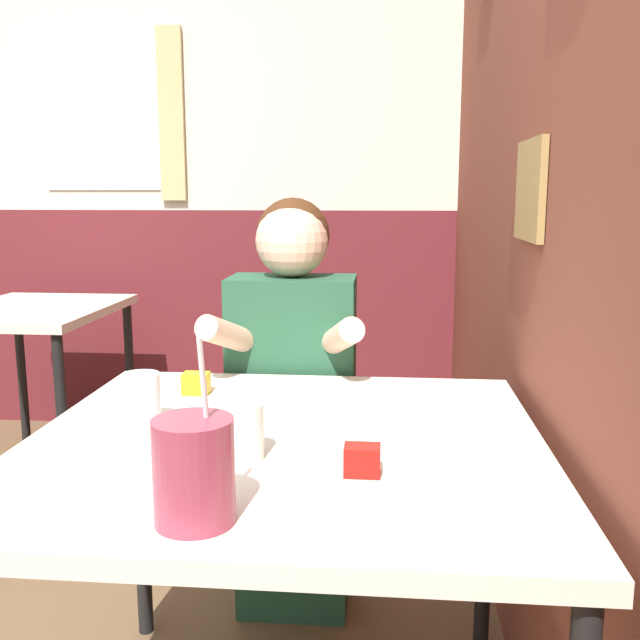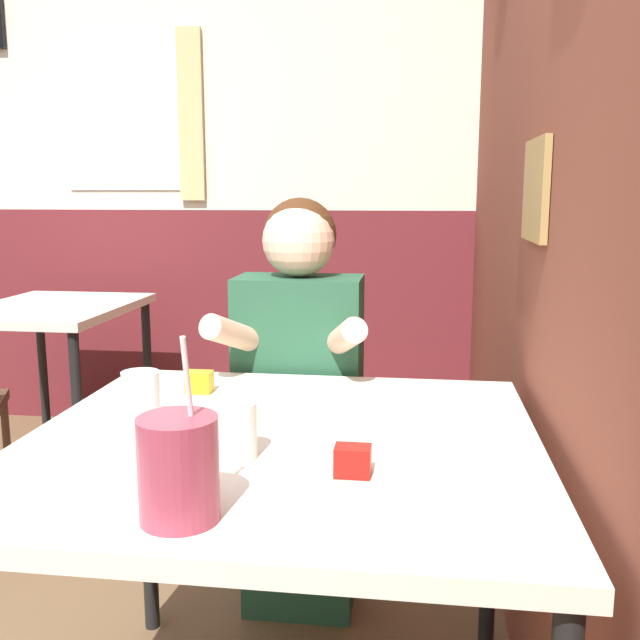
{
  "view_description": "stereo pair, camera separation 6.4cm",
  "coord_description": "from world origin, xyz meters",
  "px_view_note": "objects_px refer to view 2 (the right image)",
  "views": [
    {
      "loc": [
        0.93,
        -0.98,
        1.18
      ],
      "look_at": [
        0.79,
        0.5,
        0.92
      ],
      "focal_mm": 40.0,
      "sensor_mm": 36.0,
      "label": 1
    },
    {
      "loc": [
        0.99,
        -0.97,
        1.18
      ],
      "look_at": [
        0.79,
        0.5,
        0.92
      ],
      "focal_mm": 40.0,
      "sensor_mm": 36.0,
      "label": 2
    }
  ],
  "objects_px": {
    "background_table": "(54,326)",
    "person_seated": "(299,402)",
    "main_table": "(281,466)",
    "cocktail_pitcher": "(179,469)"
  },
  "relations": [
    {
      "from": "main_table",
      "to": "cocktail_pitcher",
      "type": "height_order",
      "value": "cocktail_pitcher"
    },
    {
      "from": "background_table",
      "to": "cocktail_pitcher",
      "type": "xyz_separation_m",
      "value": [
        1.18,
        -1.85,
        0.17
      ]
    },
    {
      "from": "main_table",
      "to": "person_seated",
      "type": "relative_size",
      "value": 0.84
    },
    {
      "from": "background_table",
      "to": "person_seated",
      "type": "xyz_separation_m",
      "value": [
        1.19,
        -0.89,
        -0.02
      ]
    },
    {
      "from": "main_table",
      "to": "background_table",
      "type": "distance_m",
      "value": 1.95
    },
    {
      "from": "main_table",
      "to": "background_table",
      "type": "relative_size",
      "value": 1.25
    },
    {
      "from": "background_table",
      "to": "person_seated",
      "type": "bearing_deg",
      "value": -36.73
    },
    {
      "from": "main_table",
      "to": "person_seated",
      "type": "distance_m",
      "value": 0.6
    },
    {
      "from": "background_table",
      "to": "cocktail_pitcher",
      "type": "height_order",
      "value": "cocktail_pitcher"
    },
    {
      "from": "background_table",
      "to": "person_seated",
      "type": "relative_size",
      "value": 0.67
    }
  ]
}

